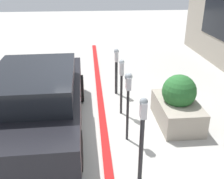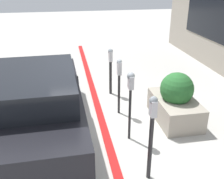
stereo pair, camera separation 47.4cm
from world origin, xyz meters
name	(u,v)px [view 1 (the left image)]	position (x,y,z in m)	size (l,w,h in m)	color
ground_plane	(107,126)	(0.00, 0.00, 0.00)	(40.00, 40.00, 0.00)	beige
curb_strip	(103,125)	(0.00, 0.08, 0.02)	(14.52, 0.16, 0.04)	red
parking_meter_nearest	(142,130)	(-1.74, -0.44, 0.99)	(0.15, 0.13, 1.54)	#232326
parking_meter_second	(128,91)	(-0.55, -0.39, 1.11)	(0.18, 0.15, 1.49)	#232326
parking_meter_middle	(122,78)	(0.57, -0.40, 0.96)	(0.14, 0.12, 1.40)	#232326
parking_meter_fourth	(116,66)	(1.76, -0.41, 0.85)	(0.16, 0.14, 1.34)	#232326
planter_box	(178,104)	(0.01, -1.63, 0.48)	(1.48, 0.88, 1.18)	#A39989
parked_car_front	(37,98)	(-0.03, 1.48, 0.79)	(4.46, 1.91, 1.47)	black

